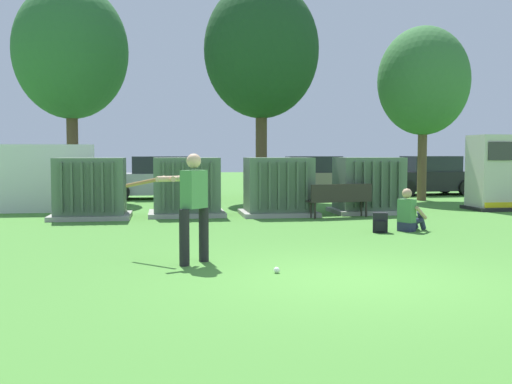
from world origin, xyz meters
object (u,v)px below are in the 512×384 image
transformer_mid_west (187,187)px  backpack (380,223)px  transformer_west (91,189)px  parked_car_leftmost (13,179)px  sports_ball (277,270)px  park_bench (340,198)px  transformer_mid_east (278,187)px  transformer_east (369,186)px  parked_car_rightmost (428,177)px  parked_car_right_of_center (310,178)px  generator_enclosure (495,173)px  seated_spectator (409,214)px  batter (191,202)px  parked_car_left_of_center (157,179)px

transformer_mid_west → backpack: (4.08, -4.33, -0.57)m
transformer_west → parked_car_leftmost: bearing=116.5°
parked_car_leftmost → sports_ball: bearing=-65.1°
sports_ball → backpack: (3.08, 4.20, 0.17)m
park_bench → transformer_mid_west: bearing=164.2°
transformer_mid_east → transformer_east: 2.75m
sports_ball → backpack: bearing=53.7°
parked_car_rightmost → transformer_west: bearing=-149.4°
transformer_west → park_bench: (6.65, -0.83, -0.25)m
transformer_mid_east → parked_car_right_of_center: (2.64, 7.15, -0.04)m
park_bench → sports_ball: 8.02m
park_bench → generator_enclosure: bearing=16.3°
transformer_mid_east → parked_car_right_of_center: size_ratio=0.49×
transformer_west → park_bench: bearing=-7.1°
seated_spectator → transformer_west: bearing=152.7°
park_bench → sports_ball: (-3.09, -7.38, -0.49)m
transformer_mid_west → generator_enclosure: generator_enclosure is taller
park_bench → transformer_mid_east: bearing=149.8°
transformer_mid_east → parked_car_rightmost: same height
transformer_mid_east → transformer_east: bearing=5.9°
transformer_mid_west → backpack: 5.98m
park_bench → parked_car_leftmost: (-10.33, 8.20, 0.22)m
park_bench → parked_car_leftmost: 13.19m
transformer_east → parked_car_right_of_center: 6.87m
batter → seated_spectator: (5.02, 3.39, -0.60)m
parked_car_leftmost → parked_car_rightmost: size_ratio=1.01×
transformer_mid_west → parked_car_left_of_center: 6.74m
sports_ball → backpack: size_ratio=0.20×
park_bench → backpack: size_ratio=4.19×
generator_enclosure → batter: generator_enclosure is taller
parked_car_leftmost → batter: bearing=-67.5°
sports_ball → park_bench: bearing=67.3°
backpack → seated_spectator: bearing=14.4°
seated_spectator → parked_car_leftmost: bearing=134.7°
park_bench → parked_car_leftmost: parked_car_leftmost is taller
parked_car_right_of_center → parked_car_rightmost: bearing=4.7°
transformer_mid_east → park_bench: (1.53, -0.89, -0.25)m
transformer_mid_west → park_bench: size_ratio=1.14×
park_bench → batter: (-4.28, -6.38, 0.44)m
batter → parked_car_rightmost: batter is taller
sports_ball → parked_car_left_of_center: 15.35m
backpack → transformer_west: bearing=148.9°
seated_spectator → parked_car_rightmost: (5.54, 11.45, 0.38)m
park_bench → transformer_west: bearing=172.9°
backpack → parked_car_left_of_center: (-4.96, 11.02, 0.54)m
parked_car_right_of_center → parked_car_rightmost: (5.17, 0.42, 0.00)m
backpack → sports_ball: bearing=-126.3°
transformer_west → generator_enclosure: (12.04, 0.74, 0.35)m
parked_car_leftmost → seated_spectator: bearing=-45.3°
backpack → parked_car_leftmost: size_ratio=0.10×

